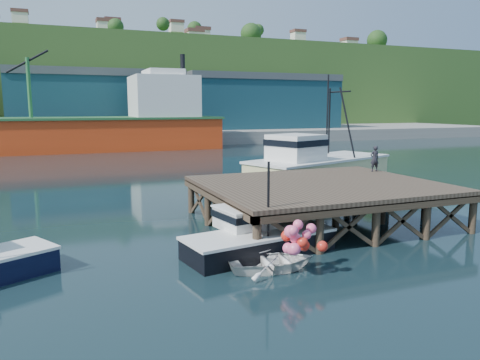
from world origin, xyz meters
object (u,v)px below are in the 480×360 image
dockworker (375,159)px  dinghy (273,261)px  boat_black (256,236)px  trawler (317,163)px

dockworker → dinghy: bearing=42.9°
boat_black → dockworker: size_ratio=4.22×
dinghy → dockworker: dockworker is taller
boat_black → dinghy: bearing=-106.4°
boat_black → trawler: size_ratio=0.50×
dockworker → trawler: bearing=-88.2°
dinghy → dockworker: bearing=-46.4°
trawler → dockworker: bearing=-114.2°
trawler → dinghy: 19.71m
boat_black → dockworker: bearing=20.5°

